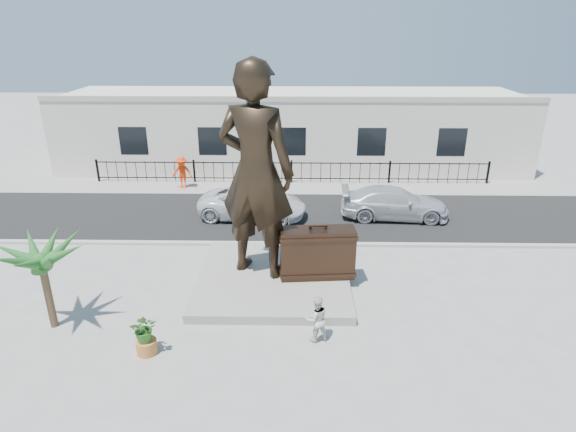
# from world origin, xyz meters

# --- Properties ---
(ground) EXTENTS (100.00, 100.00, 0.00)m
(ground) POSITION_xyz_m (0.00, 0.00, 0.00)
(ground) COLOR #9E9991
(ground) RESTS_ON ground
(street) EXTENTS (40.00, 7.00, 0.01)m
(street) POSITION_xyz_m (0.00, 8.00, 0.01)
(street) COLOR black
(street) RESTS_ON ground
(curb) EXTENTS (40.00, 0.25, 0.12)m
(curb) POSITION_xyz_m (0.00, 4.50, 0.06)
(curb) COLOR #A5A399
(curb) RESTS_ON ground
(far_sidewalk) EXTENTS (40.00, 2.50, 0.02)m
(far_sidewalk) POSITION_xyz_m (0.00, 12.00, 0.01)
(far_sidewalk) COLOR #9E9991
(far_sidewalk) RESTS_ON ground
(plinth) EXTENTS (5.20, 5.20, 0.30)m
(plinth) POSITION_xyz_m (-0.50, 1.50, 0.15)
(plinth) COLOR gray
(plinth) RESTS_ON ground
(fence) EXTENTS (22.00, 0.10, 1.20)m
(fence) POSITION_xyz_m (0.00, 12.80, 0.60)
(fence) COLOR black
(fence) RESTS_ON ground
(building) EXTENTS (28.00, 7.00, 4.40)m
(building) POSITION_xyz_m (0.00, 17.00, 2.20)
(building) COLOR silver
(building) RESTS_ON ground
(statue) EXTENTS (3.08, 2.55, 7.23)m
(statue) POSITION_xyz_m (-1.05, 1.82, 3.91)
(statue) COLOR black
(statue) RESTS_ON plinth
(suitcase) EXTENTS (2.56, 1.00, 1.76)m
(suitcase) POSITION_xyz_m (1.01, 1.43, 1.18)
(suitcase) COLOR black
(suitcase) RESTS_ON plinth
(tourist) EXTENTS (0.81, 0.71, 1.41)m
(tourist) POSITION_xyz_m (0.87, -1.77, 0.70)
(tourist) COLOR beige
(tourist) RESTS_ON ground
(car_white) EXTENTS (5.14, 2.85, 1.36)m
(car_white) POSITION_xyz_m (-1.73, 7.51, 0.69)
(car_white) COLOR silver
(car_white) RESTS_ON street
(car_silver) EXTENTS (5.01, 2.26, 1.42)m
(car_silver) POSITION_xyz_m (4.81, 7.63, 0.72)
(car_silver) COLOR #B4B6B9
(car_silver) RESTS_ON street
(worker) EXTENTS (1.20, 0.77, 1.76)m
(worker) POSITION_xyz_m (-5.93, 11.70, 0.90)
(worker) COLOR #F83B0D
(worker) RESTS_ON far_sidewalk
(palm_tree) EXTENTS (1.80, 1.80, 3.20)m
(palm_tree) POSITION_xyz_m (-6.94, -1.23, 0.00)
(palm_tree) COLOR #1F551F
(palm_tree) RESTS_ON ground
(planter) EXTENTS (0.56, 0.56, 0.40)m
(planter) POSITION_xyz_m (-3.79, -2.44, 0.20)
(planter) COLOR #B56C30
(planter) RESTS_ON ground
(shrub) EXTENTS (0.83, 0.76, 0.79)m
(shrub) POSITION_xyz_m (-3.79, -2.44, 0.80)
(shrub) COLOR #2C5F1E
(shrub) RESTS_ON planter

